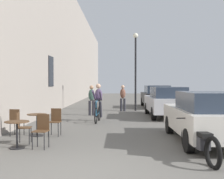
{
  "coord_description": "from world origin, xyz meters",
  "views": [
    {
      "loc": [
        0.65,
        -5.22,
        1.72
      ],
      "look_at": [
        0.13,
        17.26,
        1.24
      ],
      "focal_mm": 45.55,
      "sensor_mm": 36.0,
      "label": 1
    }
  ],
  "objects_px": {
    "cafe_chair_mid_toward_street": "(55,120)",
    "street_lamp": "(136,61)",
    "pedestrian_mid": "(123,96)",
    "parked_car_third": "(156,96)",
    "cafe_table_near": "(17,129)",
    "parked_car_nearest": "(206,116)",
    "parked_car_second": "(166,101)",
    "cyclist_on_bicycle": "(98,104)",
    "parked_motorcycle": "(199,141)",
    "cafe_chair_near_toward_street": "(42,128)",
    "pedestrian_near": "(92,98)",
    "cafe_chair_mid_toward_wall": "(16,120)",
    "cafe_chair_near_toward_wall": "(22,126)",
    "cafe_table_mid": "(37,120)"
  },
  "relations": [
    {
      "from": "pedestrian_near",
      "to": "street_lamp",
      "type": "relative_size",
      "value": 0.33
    },
    {
      "from": "cafe_chair_mid_toward_street",
      "to": "street_lamp",
      "type": "relative_size",
      "value": 0.18
    },
    {
      "from": "cafe_chair_mid_toward_wall",
      "to": "parked_motorcycle",
      "type": "height_order",
      "value": "cafe_chair_mid_toward_wall"
    },
    {
      "from": "cafe_table_near",
      "to": "parked_car_second",
      "type": "xyz_separation_m",
      "value": [
        5.14,
        7.13,
        0.28
      ]
    },
    {
      "from": "street_lamp",
      "to": "pedestrian_mid",
      "type": "bearing_deg",
      "value": -157.76
    },
    {
      "from": "parked_car_third",
      "to": "cyclist_on_bicycle",
      "type": "bearing_deg",
      "value": -115.05
    },
    {
      "from": "parked_motorcycle",
      "to": "parked_car_third",
      "type": "bearing_deg",
      "value": 86.46
    },
    {
      "from": "cafe_table_mid",
      "to": "parked_car_second",
      "type": "height_order",
      "value": "parked_car_second"
    },
    {
      "from": "cafe_table_mid",
      "to": "pedestrian_near",
      "type": "distance_m",
      "value": 6.16
    },
    {
      "from": "parked_car_third",
      "to": "parked_motorcycle",
      "type": "xyz_separation_m",
      "value": [
        -0.86,
        -13.98,
        -0.42
      ]
    },
    {
      "from": "street_lamp",
      "to": "parked_motorcycle",
      "type": "relative_size",
      "value": 2.29
    },
    {
      "from": "cafe_chair_near_toward_street",
      "to": "parked_car_second",
      "type": "height_order",
      "value": "parked_car_second"
    },
    {
      "from": "parked_car_third",
      "to": "parked_motorcycle",
      "type": "height_order",
      "value": "parked_car_third"
    },
    {
      "from": "cyclist_on_bicycle",
      "to": "parked_car_nearest",
      "type": "bearing_deg",
      "value": -52.04
    },
    {
      "from": "cafe_chair_mid_toward_wall",
      "to": "parked_motorcycle",
      "type": "bearing_deg",
      "value": -26.96
    },
    {
      "from": "cyclist_on_bicycle",
      "to": "cafe_table_mid",
      "type": "bearing_deg",
      "value": -116.31
    },
    {
      "from": "cafe_chair_near_toward_street",
      "to": "cafe_table_near",
      "type": "bearing_deg",
      "value": -173.28
    },
    {
      "from": "cyclist_on_bicycle",
      "to": "pedestrian_near",
      "type": "xyz_separation_m",
      "value": [
        -0.53,
        2.5,
        0.1
      ]
    },
    {
      "from": "pedestrian_mid",
      "to": "parked_car_third",
      "type": "height_order",
      "value": "pedestrian_mid"
    },
    {
      "from": "cafe_chair_near_toward_street",
      "to": "pedestrian_mid",
      "type": "relative_size",
      "value": 0.55
    },
    {
      "from": "cafe_chair_mid_toward_wall",
      "to": "cyclist_on_bicycle",
      "type": "bearing_deg",
      "value": 56.23
    },
    {
      "from": "street_lamp",
      "to": "cyclist_on_bicycle",
      "type": "bearing_deg",
      "value": -110.9
    },
    {
      "from": "cafe_table_near",
      "to": "parked_car_third",
      "type": "distance_m",
      "value": 14.13
    },
    {
      "from": "parked_car_second",
      "to": "parked_motorcycle",
      "type": "bearing_deg",
      "value": -94.36
    },
    {
      "from": "cafe_table_mid",
      "to": "cafe_chair_mid_toward_wall",
      "type": "bearing_deg",
      "value": -173.51
    },
    {
      "from": "street_lamp",
      "to": "cafe_table_mid",
      "type": "bearing_deg",
      "value": -113.13
    },
    {
      "from": "cafe_chair_mid_toward_street",
      "to": "pedestrian_near",
      "type": "height_order",
      "value": "pedestrian_near"
    },
    {
      "from": "cafe_chair_mid_toward_wall",
      "to": "parked_car_third",
      "type": "xyz_separation_m",
      "value": [
        6.03,
        11.35,
        0.3
      ]
    },
    {
      "from": "cyclist_on_bicycle",
      "to": "street_lamp",
      "type": "relative_size",
      "value": 0.36
    },
    {
      "from": "cafe_chair_mid_toward_wall",
      "to": "street_lamp",
      "type": "relative_size",
      "value": 0.18
    },
    {
      "from": "pedestrian_mid",
      "to": "parked_car_second",
      "type": "height_order",
      "value": "pedestrian_mid"
    },
    {
      "from": "cafe_chair_near_toward_street",
      "to": "pedestrian_near",
      "type": "relative_size",
      "value": 0.55
    },
    {
      "from": "cyclist_on_bicycle",
      "to": "parked_car_third",
      "type": "bearing_deg",
      "value": 64.95
    },
    {
      "from": "cafe_chair_near_toward_street",
      "to": "street_lamp",
      "type": "height_order",
      "value": "street_lamp"
    },
    {
      "from": "cafe_table_near",
      "to": "parked_car_nearest",
      "type": "bearing_deg",
      "value": 9.53
    },
    {
      "from": "cafe_chair_mid_toward_wall",
      "to": "pedestrian_mid",
      "type": "bearing_deg",
      "value": 67.07
    },
    {
      "from": "cyclist_on_bicycle",
      "to": "parked_car_third",
      "type": "distance_m",
      "value": 8.56
    },
    {
      "from": "cafe_table_near",
      "to": "street_lamp",
      "type": "distance_m",
      "value": 11.49
    },
    {
      "from": "cafe_table_near",
      "to": "cyclist_on_bicycle",
      "type": "relative_size",
      "value": 0.41
    },
    {
      "from": "cafe_chair_near_toward_wall",
      "to": "parked_motorcycle",
      "type": "xyz_separation_m",
      "value": [
        4.6,
        -1.51,
        -0.11
      ]
    },
    {
      "from": "cafe_table_near",
      "to": "parked_car_nearest",
      "type": "height_order",
      "value": "parked_car_nearest"
    },
    {
      "from": "cafe_chair_near_toward_wall",
      "to": "pedestrian_near",
      "type": "height_order",
      "value": "pedestrian_near"
    },
    {
      "from": "cafe_chair_near_toward_wall",
      "to": "cafe_chair_mid_toward_street",
      "type": "xyz_separation_m",
      "value": [
        0.68,
        1.27,
        0.0
      ]
    },
    {
      "from": "street_lamp",
      "to": "cafe_chair_mid_toward_wall",
      "type": "bearing_deg",
      "value": -116.51
    },
    {
      "from": "cafe_chair_mid_toward_street",
      "to": "cafe_chair_mid_toward_wall",
      "type": "bearing_deg",
      "value": -173.09
    },
    {
      "from": "cafe_table_near",
      "to": "cafe_chair_mid_toward_wall",
      "type": "relative_size",
      "value": 0.81
    },
    {
      "from": "cafe_table_near",
      "to": "cafe_chair_mid_toward_wall",
      "type": "bearing_deg",
      "value": 110.74
    },
    {
      "from": "pedestrian_near",
      "to": "cafe_chair_near_toward_wall",
      "type": "bearing_deg",
      "value": -100.29
    },
    {
      "from": "cyclist_on_bicycle",
      "to": "parked_motorcycle",
      "type": "xyz_separation_m",
      "value": [
        2.76,
        -6.23,
        -0.41
      ]
    },
    {
      "from": "cafe_chair_near_toward_wall",
      "to": "parked_car_third",
      "type": "bearing_deg",
      "value": 66.35
    }
  ]
}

